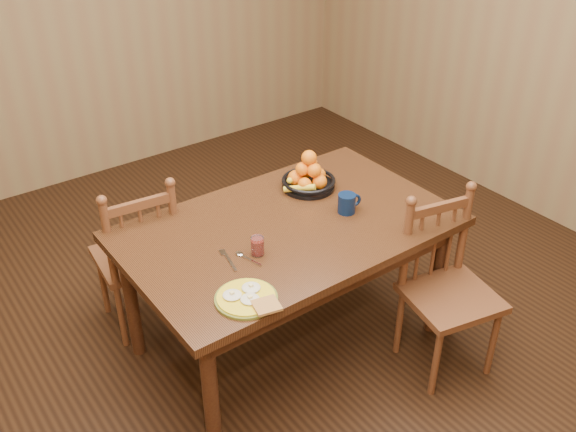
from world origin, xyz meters
TOP-DOWN VIEW (x-y plane):
  - room at (0.00, 0.00)m, footprint 4.52×5.02m
  - dining_table at (0.00, 0.00)m, footprint 1.60×1.00m
  - chair_far at (-0.55, 0.60)m, footprint 0.45×0.44m
  - chair_near at (0.56, -0.57)m, footprint 0.50×0.48m
  - breakfast_plate at (-0.48, -0.37)m, footprint 0.26×0.30m
  - fork at (-0.39, -0.07)m, footprint 0.05×0.18m
  - spoon at (-0.32, -0.10)m, footprint 0.05×0.16m
  - coffee_mug at (0.31, -0.08)m, footprint 0.13×0.09m
  - juice_glass at (-0.26, -0.12)m, footprint 0.06×0.06m
  - fruit_bowl at (0.31, 0.23)m, footprint 0.29×0.29m

SIDE VIEW (x-z plane):
  - chair_far at x=-0.55m, z-range -0.01..0.91m
  - chair_near at x=0.56m, z-range -0.01..0.91m
  - dining_table at x=0.00m, z-range 0.29..1.04m
  - fork at x=-0.39m, z-range 0.75..0.76m
  - spoon at x=-0.32m, z-range 0.75..0.76m
  - breakfast_plate at x=-0.48m, z-range 0.74..0.78m
  - juice_glass at x=-0.26m, z-range 0.75..0.84m
  - coffee_mug at x=0.31m, z-range 0.75..0.85m
  - fruit_bowl at x=0.31m, z-range 0.70..0.93m
  - room at x=0.00m, z-range -0.01..2.71m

